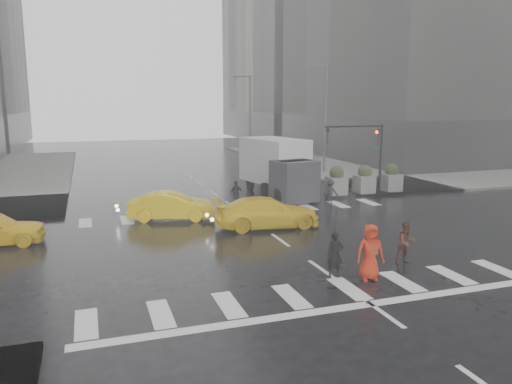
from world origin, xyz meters
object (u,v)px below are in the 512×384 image
object	(u,v)px
pedestrian_brown	(406,243)
taxi_mid	(172,206)
traffic_signal_pole	(367,145)
pedestrian_orange	(370,252)
box_truck	(279,166)

from	to	relation	value
pedestrian_brown	taxi_mid	size ratio (longest dim) A/B	0.36
traffic_signal_pole	pedestrian_orange	world-z (taller)	traffic_signal_pole
pedestrian_brown	box_truck	world-z (taller)	box_truck
traffic_signal_pole	pedestrian_brown	xyz separation A→B (m)	(-5.73, -12.38, -2.44)
traffic_signal_pole	pedestrian_orange	xyz separation A→B (m)	(-7.93, -13.46, -2.26)
traffic_signal_pole	box_truck	xyz separation A→B (m)	(-5.26, 1.69, -1.31)
traffic_signal_pole	pedestrian_brown	bearing A→B (deg)	-114.84
taxi_mid	box_truck	world-z (taller)	box_truck
taxi_mid	box_truck	size ratio (longest dim) A/B	0.64
traffic_signal_pole	box_truck	world-z (taller)	traffic_signal_pole
box_truck	traffic_signal_pole	bearing A→B (deg)	-30.39
traffic_signal_pole	pedestrian_brown	size ratio (longest dim) A/B	2.88
traffic_signal_pole	taxi_mid	bearing A→B (deg)	-168.08
traffic_signal_pole	pedestrian_orange	bearing A→B (deg)	-120.49
taxi_mid	pedestrian_brown	bearing A→B (deg)	-128.89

